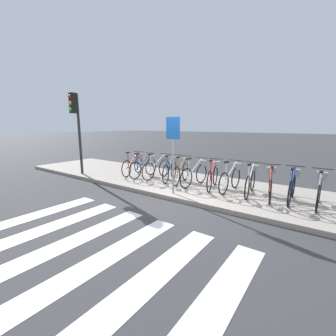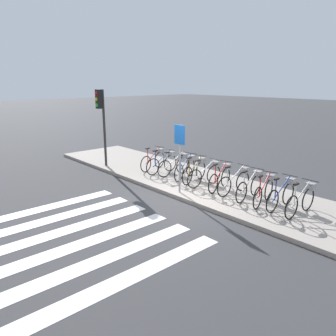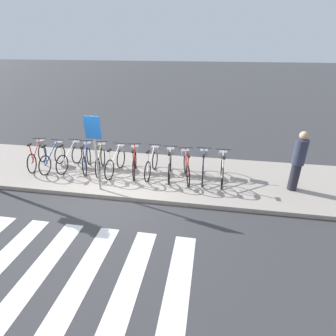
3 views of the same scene
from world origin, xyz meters
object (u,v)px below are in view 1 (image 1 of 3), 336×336
object	(u,v)px
parked_bicycle_3	(171,168)
traffic_light	(75,117)
parked_bicycle_6	(213,175)
parked_bicycle_7	(231,177)
parked_bicycle_9	(270,183)
sign_post	(173,142)
parked_bicycle_5	(196,172)
parked_bicycle_8	(251,180)
parked_bicycle_1	(145,166)
parked_bicycle_4	(182,170)
parked_bicycle_10	(292,185)
parked_bicycle_2	(158,167)
parked_bicycle_11	(320,189)
parked_bicycle_0	(134,164)

from	to	relation	value
parked_bicycle_3	traffic_light	world-z (taller)	traffic_light
parked_bicycle_6	parked_bicycle_7	bearing A→B (deg)	3.44
parked_bicycle_3	parked_bicycle_9	xyz separation A→B (m)	(3.34, -0.12, 0.00)
sign_post	parked_bicycle_7	bearing A→B (deg)	44.98
parked_bicycle_5	parked_bicycle_8	distance (m)	1.76
parked_bicycle_1	parked_bicycle_4	size ratio (longest dim) A/B	1.02
parked_bicycle_1	parked_bicycle_7	bearing A→B (deg)	1.77
parked_bicycle_3	parked_bicycle_10	xyz separation A→B (m)	(3.86, -0.04, 0.00)
parked_bicycle_2	parked_bicycle_4	world-z (taller)	same
parked_bicycle_10	parked_bicycle_11	size ratio (longest dim) A/B	1.00
parked_bicycle_1	parked_bicycle_5	xyz separation A→B (m)	(2.19, 0.03, 0.00)
sign_post	traffic_light	bearing A→B (deg)	-179.29
parked_bicycle_7	parked_bicycle_9	bearing A→B (deg)	-5.77
parked_bicycle_0	parked_bicycle_7	world-z (taller)	same
parked_bicycle_9	parked_bicycle_10	distance (m)	0.52
parked_bicycle_1	sign_post	world-z (taller)	sign_post
parked_bicycle_3	parked_bicycle_9	distance (m)	3.35
parked_bicycle_8	sign_post	distance (m)	2.45
parked_bicycle_3	parked_bicycle_5	world-z (taller)	same
parked_bicycle_7	parked_bicycle_1	bearing A→B (deg)	-178.23
parked_bicycle_8	parked_bicycle_9	bearing A→B (deg)	-6.42
parked_bicycle_6	parked_bicycle_5	bearing A→B (deg)	-175.98
parked_bicycle_10	parked_bicycle_1	bearing A→B (deg)	-179.11
parked_bicycle_1	parked_bicycle_4	distance (m)	1.62
parked_bicycle_3	parked_bicycle_11	world-z (taller)	same
parked_bicycle_5	parked_bicycle_10	size ratio (longest dim) A/B	1.00
parked_bicycle_6	parked_bicycle_11	xyz separation A→B (m)	(2.78, -0.02, 0.00)
parked_bicycle_7	parked_bicycle_8	world-z (taller)	same
parked_bicycle_5	parked_bicycle_9	bearing A→B (deg)	-0.90
parked_bicycle_10	traffic_light	bearing A→B (deg)	-170.13
parked_bicycle_3	parked_bicycle_11	bearing A→B (deg)	-0.86
parked_bicycle_1	parked_bicycle_3	world-z (taller)	same
parked_bicycle_7	parked_bicycle_8	distance (m)	0.59
parked_bicycle_3	parked_bicycle_6	xyz separation A→B (m)	(1.66, -0.04, 0.00)
parked_bicycle_10	traffic_light	size ratio (longest dim) A/B	0.49
parked_bicycle_4	parked_bicycle_3	bearing A→B (deg)	177.89
parked_bicycle_0	parked_bicycle_10	bearing A→B (deg)	0.34
parked_bicycle_4	parked_bicycle_0	bearing A→B (deg)	-178.72
parked_bicycle_4	parked_bicycle_6	distance (m)	1.17
sign_post	parked_bicycle_10	bearing A→B (deg)	23.19
parked_bicycle_6	sign_post	bearing A→B (deg)	-119.37
parked_bicycle_10	parked_bicycle_6	bearing A→B (deg)	-179.80
parked_bicycle_6	parked_bicycle_8	size ratio (longest dim) A/B	0.98
parked_bicycle_0	parked_bicycle_1	distance (m)	0.62
parked_bicycle_0	parked_bicycle_4	bearing A→B (deg)	1.28
parked_bicycle_6	parked_bicycle_9	xyz separation A→B (m)	(1.68, -0.08, 0.00)
parked_bicycle_2	traffic_light	distance (m)	3.77
parked_bicycle_9	parked_bicycle_10	bearing A→B (deg)	9.48
parked_bicycle_8	traffic_light	world-z (taller)	traffic_light
parked_bicycle_1	parked_bicycle_6	distance (m)	2.79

